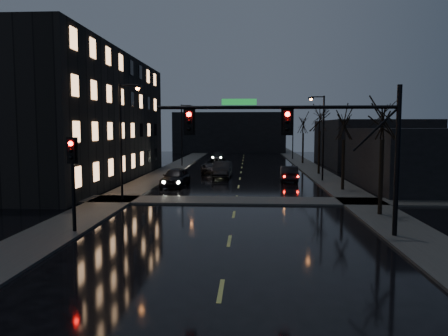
# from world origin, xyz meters

# --- Properties ---
(ground) EXTENTS (160.00, 160.00, 0.00)m
(ground) POSITION_xyz_m (0.00, 0.00, 0.00)
(ground) COLOR black
(ground) RESTS_ON ground
(sidewalk_left) EXTENTS (3.00, 140.00, 0.12)m
(sidewalk_left) POSITION_xyz_m (-8.50, 35.00, 0.06)
(sidewalk_left) COLOR #2D2D2B
(sidewalk_left) RESTS_ON ground
(sidewalk_right) EXTENTS (3.00, 140.00, 0.12)m
(sidewalk_right) POSITION_xyz_m (8.50, 35.00, 0.06)
(sidewalk_right) COLOR #2D2D2B
(sidewalk_right) RESTS_ON ground
(sidewalk_cross) EXTENTS (40.00, 3.00, 0.12)m
(sidewalk_cross) POSITION_xyz_m (0.00, 18.50, 0.06)
(sidewalk_cross) COLOR #2D2D2B
(sidewalk_cross) RESTS_ON ground
(apartment_block) EXTENTS (12.00, 30.00, 12.00)m
(apartment_block) POSITION_xyz_m (-16.50, 30.00, 6.00)
(apartment_block) COLOR black
(apartment_block) RESTS_ON ground
(commercial_right_near) EXTENTS (10.00, 14.00, 5.00)m
(commercial_right_near) POSITION_xyz_m (15.50, 26.00, 2.50)
(commercial_right_near) COLOR black
(commercial_right_near) RESTS_ON ground
(commercial_right_far) EXTENTS (12.00, 18.00, 6.00)m
(commercial_right_far) POSITION_xyz_m (17.00, 48.00, 3.00)
(commercial_right_far) COLOR black
(commercial_right_far) RESTS_ON ground
(far_block) EXTENTS (22.00, 10.00, 8.00)m
(far_block) POSITION_xyz_m (-3.00, 78.00, 4.00)
(far_block) COLOR black
(far_block) RESTS_ON ground
(signal_mast) EXTENTS (11.11, 0.41, 7.00)m
(signal_mast) POSITION_xyz_m (3.85, 9.00, 4.87)
(signal_mast) COLOR black
(signal_mast) RESTS_ON ground
(signal_pole_left) EXTENTS (0.35, 0.41, 4.53)m
(signal_pole_left) POSITION_xyz_m (-7.50, 8.99, 3.01)
(signal_pole_left) COLOR black
(signal_pole_left) RESTS_ON ground
(tree_near) EXTENTS (3.52, 3.52, 8.08)m
(tree_near) POSITION_xyz_m (8.40, 14.00, 6.22)
(tree_near) COLOR black
(tree_near) RESTS_ON ground
(tree_mid_a) EXTENTS (3.30, 3.30, 7.58)m
(tree_mid_a) POSITION_xyz_m (8.40, 24.00, 5.83)
(tree_mid_a) COLOR black
(tree_mid_a) RESTS_ON ground
(tree_mid_b) EXTENTS (3.74, 3.74, 8.59)m
(tree_mid_b) POSITION_xyz_m (8.40, 36.00, 6.61)
(tree_mid_b) COLOR black
(tree_mid_b) RESTS_ON ground
(tree_far) EXTENTS (3.43, 3.43, 7.88)m
(tree_far) POSITION_xyz_m (8.40, 50.00, 6.06)
(tree_far) COLOR black
(tree_far) RESTS_ON ground
(streetlight_l_near) EXTENTS (1.53, 0.28, 8.00)m
(streetlight_l_near) POSITION_xyz_m (-7.58, 18.00, 4.77)
(streetlight_l_near) COLOR black
(streetlight_l_near) RESTS_ON ground
(streetlight_l_far) EXTENTS (1.53, 0.28, 8.00)m
(streetlight_l_far) POSITION_xyz_m (-7.58, 45.00, 4.77)
(streetlight_l_far) COLOR black
(streetlight_l_far) RESTS_ON ground
(streetlight_r_mid) EXTENTS (1.53, 0.28, 8.00)m
(streetlight_r_mid) POSITION_xyz_m (7.58, 30.00, 4.77)
(streetlight_r_mid) COLOR black
(streetlight_r_mid) RESTS_ON ground
(streetlight_r_far) EXTENTS (1.53, 0.28, 8.00)m
(streetlight_r_far) POSITION_xyz_m (7.58, 58.00, 4.77)
(streetlight_r_far) COLOR black
(streetlight_r_far) RESTS_ON ground
(oncoming_car_a) EXTENTS (2.29, 4.91, 1.63)m
(oncoming_car_a) POSITION_xyz_m (-5.41, 25.74, 0.81)
(oncoming_car_a) COLOR black
(oncoming_car_a) RESTS_ON ground
(oncoming_car_b) EXTENTS (1.85, 4.91, 1.60)m
(oncoming_car_b) POSITION_xyz_m (-1.80, 33.10, 0.80)
(oncoming_car_b) COLOR black
(oncoming_car_b) RESTS_ON ground
(oncoming_car_c) EXTENTS (3.11, 6.08, 1.64)m
(oncoming_car_c) POSITION_xyz_m (-2.80, 37.33, 0.82)
(oncoming_car_c) COLOR black
(oncoming_car_c) RESTS_ON ground
(oncoming_car_d) EXTENTS (2.35, 4.75, 1.33)m
(oncoming_car_d) POSITION_xyz_m (-3.85, 55.37, 0.66)
(oncoming_car_d) COLOR black
(oncoming_car_d) RESTS_ON ground
(lead_car) EXTENTS (1.74, 4.52, 1.47)m
(lead_car) POSITION_xyz_m (4.66, 30.02, 0.73)
(lead_car) COLOR black
(lead_car) RESTS_ON ground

